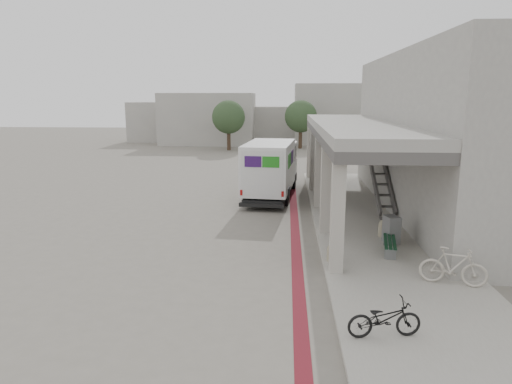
# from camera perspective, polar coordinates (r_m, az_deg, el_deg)

# --- Properties ---
(ground) EXTENTS (120.00, 120.00, 0.00)m
(ground) POSITION_cam_1_polar(r_m,az_deg,el_deg) (17.00, 1.57, -5.71)
(ground) COLOR #6B655C
(ground) RESTS_ON ground
(bike_lane_stripe) EXTENTS (0.35, 40.00, 0.01)m
(bike_lane_stripe) POSITION_cam_1_polar(r_m,az_deg,el_deg) (18.91, 4.85, -3.91)
(bike_lane_stripe) COLOR maroon
(bike_lane_stripe) RESTS_ON ground
(sidewalk) EXTENTS (4.40, 28.00, 0.12)m
(sidewalk) POSITION_cam_1_polar(r_m,az_deg,el_deg) (17.30, 14.99, -5.59)
(sidewalk) COLOR #9B968B
(sidewalk) RESTS_ON ground
(transit_building) EXTENTS (7.60, 17.00, 7.00)m
(transit_building) POSITION_cam_1_polar(r_m,az_deg,el_deg) (21.68, 20.61, 6.53)
(transit_building) COLOR gray
(transit_building) RESTS_ON ground
(distant_backdrop) EXTENTS (28.00, 10.00, 6.50)m
(distant_backdrop) POSITION_cam_1_polar(r_m,az_deg,el_deg) (52.25, 0.03, 9.18)
(distant_backdrop) COLOR #989590
(distant_backdrop) RESTS_ON ground
(tree_left) EXTENTS (3.20, 3.20, 4.80)m
(tree_left) POSITION_cam_1_polar(r_m,az_deg,el_deg) (44.59, -3.45, 9.32)
(tree_left) COLOR #38281C
(tree_left) RESTS_ON ground
(tree_mid) EXTENTS (3.20, 3.20, 4.80)m
(tree_mid) POSITION_cam_1_polar(r_m,az_deg,el_deg) (46.26, 5.62, 9.37)
(tree_mid) COLOR #38281C
(tree_mid) RESTS_ON ground
(tree_right) EXTENTS (3.20, 3.20, 4.80)m
(tree_right) POSITION_cam_1_polar(r_m,az_deg,el_deg) (46.20, 15.74, 8.99)
(tree_right) COLOR #38281C
(tree_right) RESTS_ON ground
(fedex_truck) EXTENTS (2.77, 7.00, 2.91)m
(fedex_truck) POSITION_cam_1_polar(r_m,az_deg,el_deg) (23.52, 1.93, 3.09)
(fedex_truck) COLOR black
(fedex_truck) RESTS_ON ground
(bench) EXTENTS (0.66, 1.72, 0.40)m
(bench) POSITION_cam_1_polar(r_m,az_deg,el_deg) (15.63, 16.37, -6.24)
(bench) COLOR slate
(bench) RESTS_ON sidewalk
(bollard_near) EXTENTS (0.37, 0.37, 0.55)m
(bollard_near) POSITION_cam_1_polar(r_m,az_deg,el_deg) (14.44, 9.58, -7.44)
(bollard_near) COLOR gray
(bollard_near) RESTS_ON sidewalk
(bollard_far) EXTENTS (0.41, 0.41, 0.61)m
(bollard_far) POSITION_cam_1_polar(r_m,az_deg,el_deg) (17.32, 15.72, -4.35)
(bollard_far) COLOR gray
(bollard_far) RESTS_ON sidewalk
(utility_cabinet) EXTENTS (0.56, 0.67, 0.96)m
(utility_cabinet) POSITION_cam_1_polar(r_m,az_deg,el_deg) (16.55, 16.57, -4.53)
(utility_cabinet) COLOR gray
(utility_cabinet) RESTS_ON sidewalk
(bicycle_black) EXTENTS (1.65, 0.80, 0.83)m
(bicycle_black) POSITION_cam_1_polar(r_m,az_deg,el_deg) (10.33, 15.75, -14.98)
(bicycle_black) COLOR black
(bicycle_black) RESTS_ON sidewalk
(bicycle_cream) EXTENTS (1.82, 0.98, 1.05)m
(bicycle_cream) POSITION_cam_1_polar(r_m,az_deg,el_deg) (13.51, 23.44, -8.53)
(bicycle_cream) COLOR #BAB2A3
(bicycle_cream) RESTS_ON sidewalk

